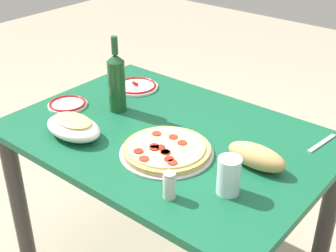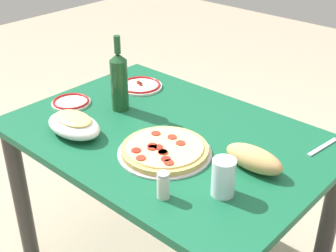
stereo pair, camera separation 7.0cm
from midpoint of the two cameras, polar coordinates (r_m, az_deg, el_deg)
name	(u,v)px [view 1 (the left image)]	position (r m, az deg, el deg)	size (l,w,h in m)	color
dining_table	(168,162)	(1.80, -1.12, -4.48)	(1.18, 0.83, 0.73)	#145938
pepperoni_pizza	(167,150)	(1.60, -1.44, -2.97)	(0.33, 0.33, 0.03)	#B7B7BC
baked_pasta_dish	(73,126)	(1.74, -12.73, -0.04)	(0.24, 0.15, 0.08)	white
wine_bottle	(117,81)	(1.86, -7.42, 5.46)	(0.07, 0.07, 0.31)	#194723
water_glass	(229,176)	(1.40, 6.07, -6.12)	(0.07, 0.07, 0.12)	silver
side_plate_near	(136,86)	(2.10, -4.92, 4.90)	(0.20, 0.20, 0.02)	white
side_plate_far	(68,104)	(1.98, -13.26, 2.62)	(0.16, 0.16, 0.02)	white
bread_loaf	(257,157)	(1.54, 9.56, -3.75)	(0.21, 0.09, 0.08)	tan
spice_shaker	(169,185)	(1.39, -1.29, -7.32)	(0.04, 0.04, 0.09)	silver
fork_left	(322,143)	(1.74, 17.33, -2.03)	(0.17, 0.02, 0.01)	#B7B7BC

